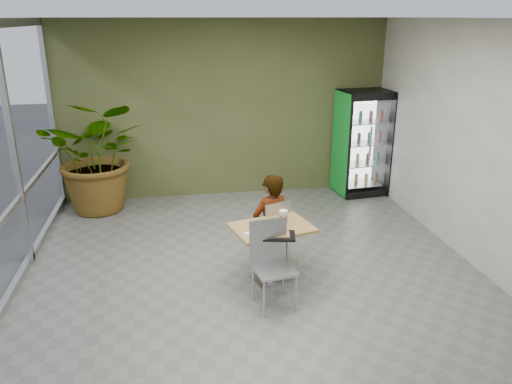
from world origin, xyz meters
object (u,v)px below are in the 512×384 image
(chair_near, at_px, (271,256))
(seated_woman, at_px, (271,229))
(cafeteria_tray, at_px, (278,236))
(potted_plant, at_px, (100,156))
(soda_cup, at_px, (283,218))
(dining_table, at_px, (272,242))
(beverage_fridge, at_px, (363,143))
(chair_far, at_px, (274,226))

(chair_near, distance_m, seated_woman, 1.05)
(cafeteria_tray, xyz_separation_m, potted_plant, (-2.41, 3.26, 0.22))
(chair_near, height_order, soda_cup, chair_near)
(dining_table, bearing_deg, seated_woman, 80.26)
(dining_table, bearing_deg, cafeteria_tray, -89.26)
(seated_woman, height_order, beverage_fridge, beverage_fridge)
(chair_far, distance_m, chair_near, 1.02)
(chair_near, relative_size, beverage_fridge, 0.52)
(cafeteria_tray, relative_size, beverage_fridge, 0.21)
(soda_cup, distance_m, beverage_fridge, 3.72)
(cafeteria_tray, relative_size, potted_plant, 0.21)
(dining_table, height_order, potted_plant, potted_plant)
(chair_near, height_order, seated_woman, seated_woman)
(dining_table, height_order, cafeteria_tray, cafeteria_tray)
(chair_far, relative_size, seated_woman, 0.59)
(chair_far, relative_size, beverage_fridge, 0.47)
(cafeteria_tray, bearing_deg, beverage_fridge, 55.14)
(seated_woman, distance_m, potted_plant, 3.51)
(seated_woman, height_order, potted_plant, potted_plant)
(beverage_fridge, height_order, potted_plant, potted_plant)
(chair_far, height_order, cafeteria_tray, chair_far)
(chair_far, relative_size, soda_cup, 4.87)
(chair_far, xyz_separation_m, cafeteria_tray, (-0.12, -0.80, 0.23))
(chair_near, xyz_separation_m, seated_woman, (0.20, 1.03, -0.12))
(dining_table, distance_m, chair_far, 0.50)
(chair_near, distance_m, cafeteria_tray, 0.28)
(dining_table, bearing_deg, potted_plant, 129.29)
(soda_cup, height_order, beverage_fridge, beverage_fridge)
(dining_table, relative_size, soda_cup, 5.88)
(chair_far, xyz_separation_m, chair_near, (-0.24, -0.99, 0.06))
(seated_woman, bearing_deg, chair_near, 56.83)
(dining_table, relative_size, seated_woman, 0.71)
(cafeteria_tray, bearing_deg, dining_table, 90.74)
(chair_far, xyz_separation_m, potted_plant, (-2.53, 2.46, 0.44))
(chair_near, distance_m, soda_cup, 0.65)
(dining_table, height_order, chair_far, chair_far)
(seated_woman, relative_size, potted_plant, 0.80)
(seated_woman, xyz_separation_m, cafeteria_tray, (-0.09, -0.84, 0.28))
(dining_table, height_order, chair_near, chair_near)
(chair_far, height_order, beverage_fridge, beverage_fridge)
(chair_near, bearing_deg, soda_cup, 54.66)
(seated_woman, distance_m, soda_cup, 0.61)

